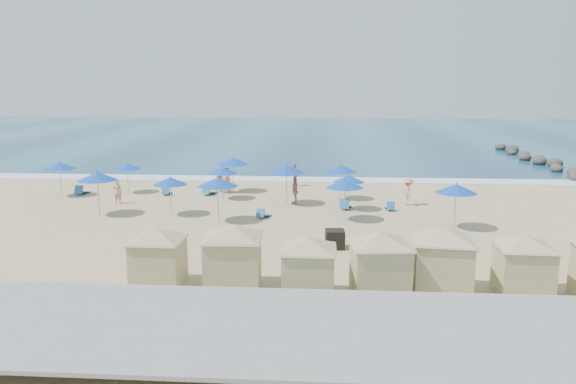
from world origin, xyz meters
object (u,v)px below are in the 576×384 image
object	(u,v)px
umbrella_2	(127,166)
beachgoer_3	(408,192)
umbrella_0	(59,166)
umbrella_7	(286,169)
umbrella_10	(349,179)
umbrella_9	(341,168)
beachgoer_2	(295,191)
cabana_2	(308,260)
cabana_5	(524,258)
beachgoer_0	(118,192)
beachgoer_5	(295,175)
umbrella_1	(97,176)
umbrella_3	(170,181)
beachgoer_1	(221,182)
cabana_4	(443,252)
trash_bin	(335,239)
cabana_3	(380,256)
beachgoer_4	(226,180)
cabana_0	(158,250)
umbrella_11	(456,189)
cabana_1	(233,249)
umbrella_4	(233,161)
umbrella_8	(345,184)
rock_jetty	(545,162)
umbrella_6	(218,182)

from	to	relation	value
umbrella_2	beachgoer_3	size ratio (longest dim) A/B	1.28
umbrella_0	umbrella_7	size ratio (longest dim) A/B	0.92
umbrella_7	umbrella_10	world-z (taller)	umbrella_7
umbrella_9	beachgoer_2	world-z (taller)	umbrella_9
cabana_2	cabana_5	bearing A→B (deg)	6.05
beachgoer_0	beachgoer_5	distance (m)	13.36
umbrella_10	beachgoer_2	bearing A→B (deg)	156.40
umbrella_1	umbrella_10	xyz separation A→B (m)	(15.01, 2.44, -0.39)
umbrella_9	beachgoer_5	size ratio (longest dim) A/B	1.42
umbrella_3	cabana_2	bearing A→B (deg)	-55.61
beachgoer_0	umbrella_1	bearing A→B (deg)	99.02
umbrella_1	beachgoer_1	size ratio (longest dim) A/B	1.73
cabana_4	beachgoer_5	world-z (taller)	cabana_4
beachgoer_5	cabana_4	bearing A→B (deg)	16.71
umbrella_2	beachgoer_0	world-z (taller)	umbrella_2
trash_bin	umbrella_0	bearing A→B (deg)	144.25
umbrella_0	beachgoer_2	world-z (taller)	umbrella_0
cabana_3	beachgoer_4	size ratio (longest dim) A/B	2.34
cabana_0	umbrella_3	bearing A→B (deg)	103.35
umbrella_9	beachgoer_3	size ratio (longest dim) A/B	1.40
umbrella_3	trash_bin	bearing A→B (deg)	-32.61
umbrella_0	umbrella_10	world-z (taller)	umbrella_0
cabana_3	umbrella_3	xyz separation A→B (m)	(-11.31, 12.34, 0.51)
umbrella_0	beachgoer_5	size ratio (longest dim) A/B	1.43
umbrella_11	cabana_1	bearing A→B (deg)	-136.85
cabana_4	beachgoer_4	distance (m)	22.12
umbrella_4	cabana_1	bearing A→B (deg)	-80.50
beachgoer_3	beachgoer_4	world-z (taller)	beachgoer_4
umbrella_8	beachgoer_3	xyz separation A→B (m)	(4.27, 4.41, -1.28)
cabana_3	cabana_5	xyz separation A→B (m)	(5.35, 0.50, -0.09)
cabana_4	umbrella_3	xyz separation A→B (m)	(-13.70, 11.83, 0.45)
beachgoer_1	umbrella_1	bearing A→B (deg)	-162.67
umbrella_0	beachgoer_4	bearing A→B (deg)	9.37
cabana_5	rock_jetty	bearing A→B (deg)	68.55
umbrella_10	umbrella_8	bearing A→B (deg)	-96.96
cabana_3	umbrella_4	bearing A→B (deg)	113.94
beachgoer_5	beachgoer_2	bearing A→B (deg)	2.84
rock_jetty	umbrella_2	xyz separation A→B (m)	(-35.02, -15.57, 1.58)
trash_bin	umbrella_11	distance (m)	7.93
cabana_2	beachgoer_3	distance (m)	17.48
umbrella_3	beachgoer_3	size ratio (longest dim) A/B	1.37
umbrella_9	beachgoer_5	xyz separation A→B (m)	(-3.39, 4.84, -1.27)
umbrella_2	umbrella_3	distance (m)	8.28
umbrella_10	umbrella_3	bearing A→B (deg)	-168.58
cabana_1	beachgoer_2	world-z (taller)	cabana_1
umbrella_0	umbrella_7	distance (m)	16.07
cabana_2	beachgoer_2	bearing A→B (deg)	95.00
umbrella_9	cabana_1	bearing A→B (deg)	-104.54
umbrella_6	umbrella_7	bearing A→B (deg)	54.00
umbrella_8	beachgoer_1	world-z (taller)	umbrella_8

